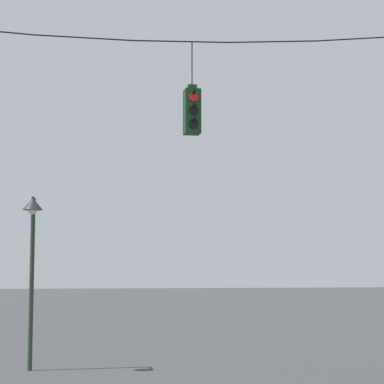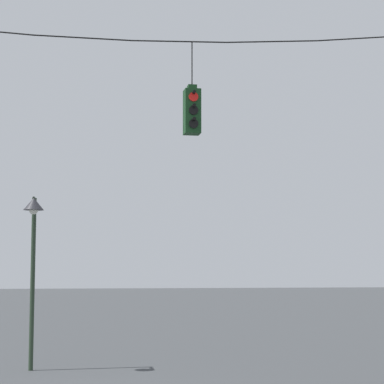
{
  "view_description": "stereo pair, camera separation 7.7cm",
  "coord_description": "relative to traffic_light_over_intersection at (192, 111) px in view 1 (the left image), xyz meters",
  "views": [
    {
      "loc": [
        -0.59,
        -14.95,
        2.59
      ],
      "look_at": [
        2.32,
        0.47,
        4.26
      ],
      "focal_mm": 70.0,
      "sensor_mm": 36.0,
      "label": 1
    },
    {
      "loc": [
        -0.52,
        -14.96,
        2.59
      ],
      "look_at": [
        2.32,
        0.47,
        4.26
      ],
      "focal_mm": 70.0,
      "sensor_mm": 36.0,
      "label": 2
    }
  ],
  "objects": [
    {
      "name": "traffic_light_over_intersection",
      "position": [
        0.0,
        0.0,
        0.0
      ],
      "size": [
        0.34,
        0.46,
        2.01
      ],
      "color": "#143819"
    },
    {
      "name": "span_wire",
      "position": [
        -2.32,
        0.01,
        1.63
      ],
      "size": [
        14.44,
        0.03,
        0.49
      ],
      "color": "black"
    },
    {
      "name": "street_lamp",
      "position": [
        -3.39,
        4.65,
        -2.45
      ],
      "size": [
        0.53,
        0.91,
        4.55
      ],
      "color": "#233323",
      "rests_on": "ground_plane"
    }
  ]
}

